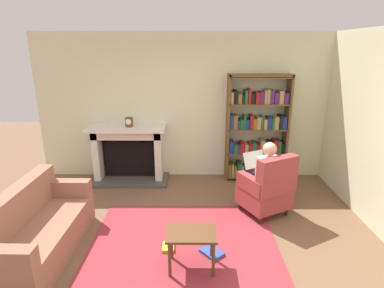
{
  "coord_description": "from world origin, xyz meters",
  "views": [
    {
      "loc": [
        0.12,
        -3.2,
        2.44
      ],
      "look_at": [
        0.1,
        1.2,
        1.05
      ],
      "focal_mm": 28.91,
      "sensor_mm": 36.0,
      "label": 1
    }
  ],
  "objects_px": {
    "bookshelf": "(257,130)",
    "side_table": "(192,238)",
    "seated_reader": "(263,174)",
    "sofa_floral": "(37,231)",
    "fireplace": "(129,151)",
    "armchair_reading": "(267,189)",
    "mantel_clock": "(129,122)"
  },
  "relations": [
    {
      "from": "armchair_reading",
      "to": "seated_reader",
      "type": "relative_size",
      "value": 0.85
    },
    {
      "from": "armchair_reading",
      "to": "fireplace",
      "type": "bearing_deg",
      "value": -57.61
    },
    {
      "from": "side_table",
      "to": "mantel_clock",
      "type": "bearing_deg",
      "value": 115.16
    },
    {
      "from": "bookshelf",
      "to": "seated_reader",
      "type": "bearing_deg",
      "value": -95.9
    },
    {
      "from": "side_table",
      "to": "seated_reader",
      "type": "bearing_deg",
      "value": 50.88
    },
    {
      "from": "sofa_floral",
      "to": "side_table",
      "type": "relative_size",
      "value": 3.05
    },
    {
      "from": "fireplace",
      "to": "side_table",
      "type": "xyz_separation_m",
      "value": [
        1.2,
        -2.52,
        -0.17
      ]
    },
    {
      "from": "seated_reader",
      "to": "sofa_floral",
      "type": "bearing_deg",
      "value": -7.95
    },
    {
      "from": "bookshelf",
      "to": "side_table",
      "type": "bearing_deg",
      "value": -115.04
    },
    {
      "from": "armchair_reading",
      "to": "side_table",
      "type": "distance_m",
      "value": 1.65
    },
    {
      "from": "fireplace",
      "to": "seated_reader",
      "type": "relative_size",
      "value": 1.28
    },
    {
      "from": "bookshelf",
      "to": "side_table",
      "type": "distance_m",
      "value": 2.88
    },
    {
      "from": "side_table",
      "to": "bookshelf",
      "type": "bearing_deg",
      "value": 64.96
    },
    {
      "from": "seated_reader",
      "to": "sofa_floral",
      "type": "distance_m",
      "value": 3.14
    },
    {
      "from": "bookshelf",
      "to": "armchair_reading",
      "type": "height_order",
      "value": "bookshelf"
    },
    {
      "from": "sofa_floral",
      "to": "side_table",
      "type": "height_order",
      "value": "sofa_floral"
    },
    {
      "from": "armchair_reading",
      "to": "side_table",
      "type": "xyz_separation_m",
      "value": [
        -1.12,
        -1.21,
        -0.03
      ]
    },
    {
      "from": "mantel_clock",
      "to": "side_table",
      "type": "height_order",
      "value": "mantel_clock"
    },
    {
      "from": "bookshelf",
      "to": "sofa_floral",
      "type": "bearing_deg",
      "value": -142.87
    },
    {
      "from": "seated_reader",
      "to": "side_table",
      "type": "distance_m",
      "value": 1.7
    },
    {
      "from": "fireplace",
      "to": "mantel_clock",
      "type": "xyz_separation_m",
      "value": [
        0.06,
        -0.1,
        0.58
      ]
    },
    {
      "from": "fireplace",
      "to": "sofa_floral",
      "type": "bearing_deg",
      "value": -106.33
    },
    {
      "from": "armchair_reading",
      "to": "seated_reader",
      "type": "height_order",
      "value": "seated_reader"
    },
    {
      "from": "sofa_floral",
      "to": "side_table",
      "type": "xyz_separation_m",
      "value": [
        1.87,
        -0.24,
        0.08
      ]
    },
    {
      "from": "armchair_reading",
      "to": "mantel_clock",
      "type": "bearing_deg",
      "value": -56.3
    },
    {
      "from": "sofa_floral",
      "to": "mantel_clock",
      "type": "bearing_deg",
      "value": -17.64
    },
    {
      "from": "bookshelf",
      "to": "side_table",
      "type": "relative_size",
      "value": 3.54
    },
    {
      "from": "mantel_clock",
      "to": "seated_reader",
      "type": "distance_m",
      "value": 2.52
    },
    {
      "from": "armchair_reading",
      "to": "side_table",
      "type": "height_order",
      "value": "armchair_reading"
    },
    {
      "from": "seated_reader",
      "to": "sofa_floral",
      "type": "xyz_separation_m",
      "value": [
        -2.93,
        -1.07,
        -0.3
      ]
    },
    {
      "from": "seated_reader",
      "to": "bookshelf",
      "type": "bearing_deg",
      "value": -123.91
    },
    {
      "from": "fireplace",
      "to": "armchair_reading",
      "type": "xyz_separation_m",
      "value": [
        2.32,
        -1.32,
        -0.14
      ]
    }
  ]
}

